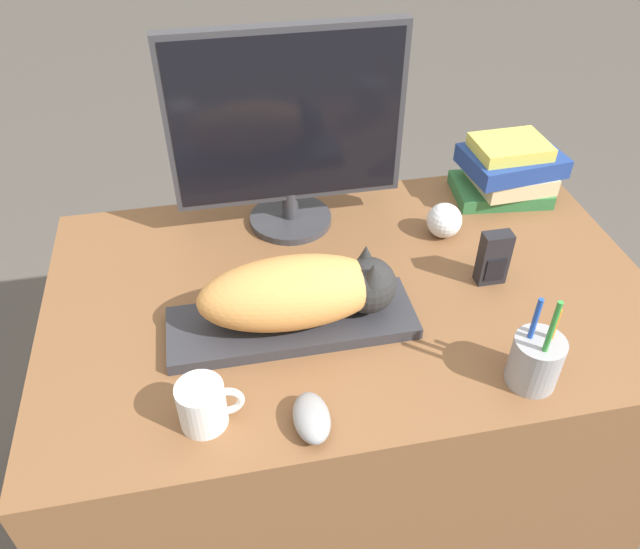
# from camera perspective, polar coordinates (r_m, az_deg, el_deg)

# --- Properties ---
(desk) EXTENTS (1.21, 0.75, 0.74)m
(desk) POSITION_cam_1_polar(r_m,az_deg,el_deg) (1.52, 2.42, -11.76)
(desk) COLOR brown
(desk) RESTS_ON ground_plane
(keyboard) EXTENTS (0.46, 0.15, 0.02)m
(keyboard) POSITION_cam_1_polar(r_m,az_deg,el_deg) (1.16, -2.56, -4.45)
(keyboard) COLOR #2D2D33
(keyboard) RESTS_ON desk
(cat) EXTENTS (0.36, 0.14, 0.13)m
(cat) POSITION_cam_1_polar(r_m,az_deg,el_deg) (1.11, -1.46, -1.51)
(cat) COLOR #D18C47
(cat) RESTS_ON keyboard
(monitor) EXTENTS (0.49, 0.18, 0.44)m
(monitor) POSITION_cam_1_polar(r_m,az_deg,el_deg) (1.31, -3.00, 13.32)
(monitor) COLOR #333338
(monitor) RESTS_ON desk
(computer_mouse) EXTENTS (0.06, 0.10, 0.04)m
(computer_mouse) POSITION_cam_1_polar(r_m,az_deg,el_deg) (1.01, -0.77, -12.96)
(computer_mouse) COLOR gray
(computer_mouse) RESTS_ON desk
(coffee_mug) EXTENTS (0.11, 0.08, 0.08)m
(coffee_mug) POSITION_cam_1_polar(r_m,az_deg,el_deg) (1.01, -10.58, -11.63)
(coffee_mug) COLOR silver
(coffee_mug) RESTS_ON desk
(pen_cup) EXTENTS (0.09, 0.09, 0.20)m
(pen_cup) POSITION_cam_1_polar(r_m,az_deg,el_deg) (1.10, 19.10, -7.41)
(pen_cup) COLOR #939399
(pen_cup) RESTS_ON desk
(baseball) EXTENTS (0.08, 0.08, 0.08)m
(baseball) POSITION_cam_1_polar(r_m,az_deg,el_deg) (1.39, 11.29, 4.87)
(baseball) COLOR silver
(baseball) RESTS_ON desk
(phone) EXTENTS (0.06, 0.03, 0.12)m
(phone) POSITION_cam_1_polar(r_m,az_deg,el_deg) (1.28, 15.59, 1.45)
(phone) COLOR black
(phone) RESTS_ON desk
(book_stack) EXTENTS (0.25, 0.18, 0.15)m
(book_stack) POSITION_cam_1_polar(r_m,az_deg,el_deg) (1.55, 16.84, 9.12)
(book_stack) COLOR #2D6B38
(book_stack) RESTS_ON desk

